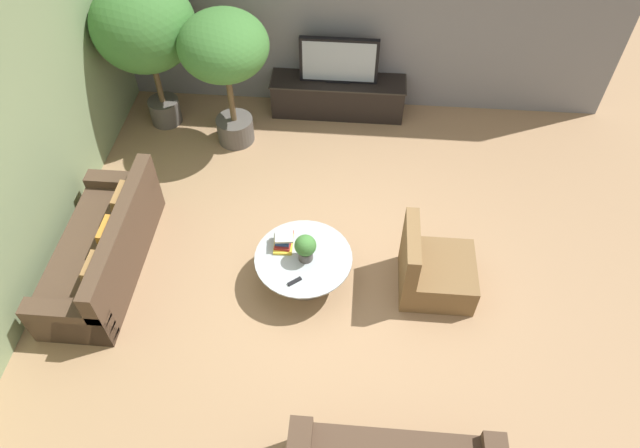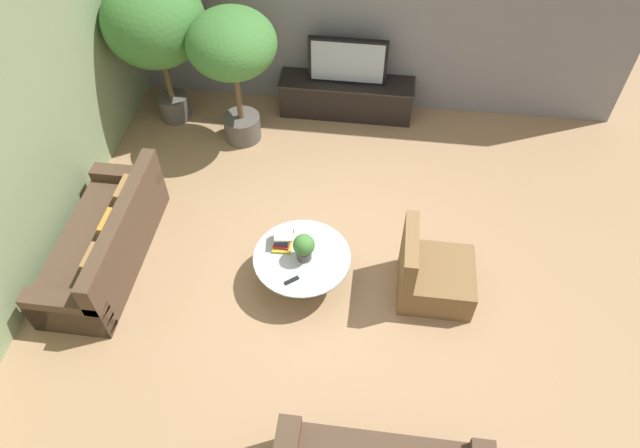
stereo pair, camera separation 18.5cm
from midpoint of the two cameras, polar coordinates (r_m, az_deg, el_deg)
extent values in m
plane|color=#9E7A56|center=(6.57, 1.86, -4.83)|extent=(24.00, 24.00, 0.00)
cube|color=slate|center=(8.08, 4.74, 20.82)|extent=(7.40, 0.12, 3.00)
cube|color=gray|center=(6.59, -27.29, 7.77)|extent=(0.12, 7.40, 3.00)
cube|color=black|center=(8.47, 3.28, 12.53)|extent=(1.89, 0.48, 0.54)
cube|color=#2D2823|center=(8.32, 3.36, 13.98)|extent=(1.93, 0.50, 0.02)
cube|color=black|center=(8.13, 3.47, 15.96)|extent=(1.09, 0.08, 0.66)
cube|color=#99A8B7|center=(8.09, 3.44, 15.80)|extent=(1.00, 0.00, 0.60)
cube|color=black|center=(8.31, 3.36, 14.11)|extent=(0.33, 0.13, 0.02)
cylinder|color=#756656|center=(6.50, -0.91, -5.42)|extent=(0.59, 0.59, 0.02)
cylinder|color=#756656|center=(6.35, -0.93, -4.45)|extent=(0.10, 0.10, 0.39)
cylinder|color=#A8B2B7|center=(6.19, -0.96, -3.33)|extent=(1.07, 1.07, 0.02)
cube|color=#4C3828|center=(6.94, -20.10, -2.17)|extent=(0.84, 2.05, 0.42)
cube|color=#4C3828|center=(6.50, -18.35, -0.18)|extent=(0.16, 2.05, 0.42)
cube|color=#4C3828|center=(7.44, -17.77, 3.61)|extent=(0.84, 0.20, 0.54)
cube|color=#4C3828|center=(6.44, -23.08, -8.17)|extent=(0.84, 0.20, 0.54)
cube|color=olive|center=(6.88, -18.17, 2.73)|extent=(0.17, 0.37, 0.34)
cube|color=orange|center=(6.60, -19.50, -0.39)|extent=(0.14, 0.33, 0.31)
cube|color=olive|center=(6.35, -20.96, -3.68)|extent=(0.16, 0.33, 0.31)
cube|color=brown|center=(6.40, 12.28, -5.45)|extent=(0.80, 0.76, 0.40)
cube|color=brown|center=(6.02, 9.84, -2.80)|extent=(0.14, 0.76, 0.46)
cylinder|color=#514C47|center=(8.67, -13.77, 11.32)|extent=(0.43, 0.43, 0.36)
cylinder|color=brown|center=(8.40, -14.37, 13.85)|extent=(0.08, 0.08, 0.58)
ellipsoid|color=#3D7533|center=(7.95, -15.61, 18.95)|extent=(1.32, 1.32, 1.16)
cylinder|color=#514C47|center=(8.14, -7.11, 9.60)|extent=(0.51, 0.51, 0.35)
cylinder|color=brown|center=(7.81, -7.48, 12.62)|extent=(0.08, 0.08, 0.71)
ellipsoid|color=#3D7533|center=(7.39, -8.10, 17.45)|extent=(1.13, 1.13, 0.84)
cylinder|color=#514C47|center=(6.12, -0.73, -3.06)|extent=(0.16, 0.16, 0.12)
sphere|color=#3D7533|center=(6.00, -0.74, -2.12)|extent=(0.24, 0.24, 0.24)
cube|color=gold|center=(6.30, -2.88, -1.81)|extent=(0.21, 0.32, 0.03)
cube|color=#A32823|center=(6.28, -2.83, -1.50)|extent=(0.19, 0.30, 0.03)
cube|color=#2D4C84|center=(6.25, -2.94, -1.39)|extent=(0.16, 0.19, 0.04)
cube|color=#232326|center=(6.23, -2.95, -1.06)|extent=(0.17, 0.20, 0.04)
cube|color=beige|center=(6.18, -2.82, -1.06)|extent=(0.22, 0.22, 0.03)
cube|color=black|center=(5.98, -1.96, -5.68)|extent=(0.15, 0.13, 0.02)
camera|label=1|loc=(0.09, -89.16, 0.97)|focal=32.00mm
camera|label=2|loc=(0.09, 90.84, -0.97)|focal=32.00mm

